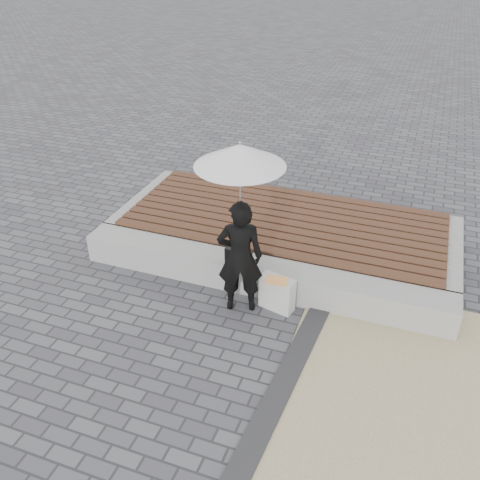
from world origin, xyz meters
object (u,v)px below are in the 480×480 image
parasol (240,155)px  canvas_tote (277,293)px  seating_ledge (259,275)px  woman (240,257)px  handbag (238,258)px

parasol → canvas_tote: (0.44, 0.14, -1.84)m
canvas_tote → seating_ledge: bearing=149.7°
woman → handbag: (-0.13, 0.31, -0.23)m
seating_ledge → handbag: bearing=-144.4°
woman → parasol: size_ratio=1.17×
handbag → canvas_tote: bearing=-3.9°
seating_ledge → parasol: (-0.10, -0.47, 1.87)m
seating_ledge → woman: size_ratio=3.31×
seating_ledge → handbag: (-0.23, -0.17, 0.32)m
woman → canvas_tote: size_ratio=3.30×
woman → handbag: size_ratio=4.36×
canvas_tote → handbag: bearing=177.2°
woman → handbag: bearing=-85.4°
parasol → handbag: 1.58m
seating_ledge → handbag: handbag is taller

